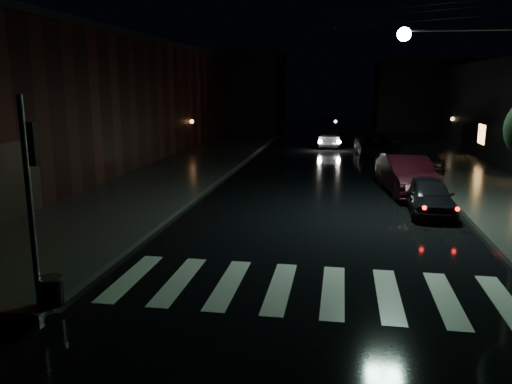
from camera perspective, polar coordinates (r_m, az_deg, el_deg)
The scene contains 14 objects.
ground at distance 11.65m, azimuth -9.57°, elevation -10.90°, with size 120.00×120.00×0.00m, color black.
sidewalk_left at distance 25.98m, azimuth -9.88°, elevation 2.10°, with size 6.00×44.00×0.15m, color #282826.
sidewalk_right at distance 25.30m, azimuth 24.10°, elevation 0.94°, with size 4.00×44.00×0.15m, color #282826.
building_left at distance 30.45m, azimuth -21.51°, elevation 9.38°, with size 10.00×36.00×7.00m, color black.
building_far_left at distance 56.76m, azimuth -4.25°, elevation 11.58°, with size 14.00×10.00×8.00m, color black.
building_far_right at distance 56.06m, azimuth 20.74°, elevation 10.33°, with size 14.00×10.00×7.00m, color black.
crosswalk at distance 11.53m, azimuth 5.78°, elevation -11.00°, with size 9.00×3.00×0.01m, color beige.
signal_pole_corner at distance 10.82m, azimuth -23.29°, elevation -4.88°, with size 0.68×0.61×4.20m.
utility_pole at distance 17.85m, azimuth 27.13°, elevation 11.08°, with size 4.92×0.44×8.00m.
parked_car_a at distance 18.89m, azimuth 19.22°, elevation -0.41°, with size 1.51×3.76×1.28m, color black.
parked_car_b at distance 21.97m, azimuth 16.88°, elevation 1.87°, with size 1.71×4.90×1.61m, color black.
parked_car_c at distance 28.22m, azimuth 17.73°, elevation 3.93°, with size 2.16×5.33×1.55m, color black.
parked_car_d at distance 33.49m, azimuth 13.41°, elevation 5.22°, with size 2.26×4.90×1.36m, color black.
oncoming_car at distance 37.68m, azimuth 8.22°, elevation 6.20°, with size 1.50×4.29×1.41m, color black.
Camera 1 is at (3.67, -10.09, 4.52)m, focal length 35.00 mm.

